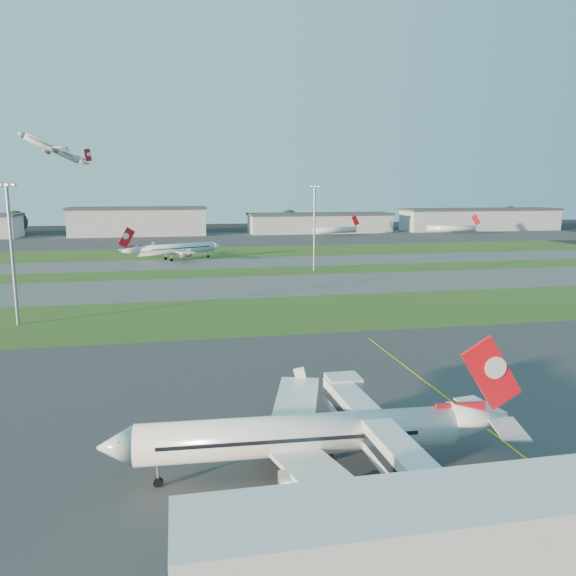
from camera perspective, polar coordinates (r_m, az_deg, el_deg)
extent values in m
plane|color=black|center=(66.69, 12.89, -11.95)|extent=(700.00, 700.00, 0.00)
cube|color=#333335|center=(66.69, 12.89, -11.94)|extent=(300.00, 70.00, 0.01)
cube|color=#37541C|center=(113.98, 2.16, -2.47)|extent=(300.00, 34.00, 0.01)
cube|color=#515154|center=(145.67, -0.88, 0.28)|extent=(300.00, 32.00, 0.01)
cube|color=#37541C|center=(170.01, -2.42, 1.68)|extent=(300.00, 18.00, 0.01)
cube|color=#515154|center=(191.57, -3.45, 2.62)|extent=(300.00, 26.00, 0.01)
cube|color=#37541C|center=(224.07, -4.63, 3.68)|extent=(300.00, 40.00, 0.01)
cube|color=#333335|center=(283.45, -6.08, 4.99)|extent=(400.00, 80.00, 0.01)
cube|color=gold|center=(68.81, 16.77, -11.43)|extent=(0.25, 60.00, 0.02)
cube|color=silver|center=(35.50, 12.22, -25.85)|extent=(26.00, 6.00, 8.00)
cube|color=#B30A1A|center=(36.88, 10.39, -21.48)|extent=(10.00, 0.30, 2.20)
cube|color=black|center=(38.82, 10.21, -25.89)|extent=(24.00, 0.25, 3.00)
cylinder|color=silver|center=(39.88, 15.44, -21.26)|extent=(4.00, 4.00, 4.00)
cube|color=silver|center=(49.73, 9.23, -14.67)|extent=(3.44, 24.08, 2.60)
cube|color=black|center=(49.73, 9.23, -14.67)|extent=(3.59, 24.08, 0.80)
cube|color=silver|center=(59.78, 5.62, -10.25)|extent=(3.40, 3.00, 3.00)
cylinder|color=gray|center=(58.99, 6.13, -13.06)|extent=(0.70, 0.70, 3.20)
cube|color=black|center=(59.49, 6.11, -14.17)|extent=(2.20, 1.20, 0.70)
cylinder|color=silver|center=(49.79, 1.06, -14.70)|extent=(27.62, 4.87, 3.48)
cube|color=red|center=(53.60, 19.95, -8.14)|extent=(5.95, 0.62, 6.93)
cube|color=silver|center=(43.74, 4.00, -19.12)|extent=(6.69, 14.27, 1.42)
cube|color=silver|center=(56.75, 0.74, -12.00)|extent=(7.94, 14.34, 1.42)
cylinder|color=slate|center=(45.72, 1.62, -19.16)|extent=(3.95, 2.30, 2.11)
cylinder|color=slate|center=(55.12, -0.37, -13.83)|extent=(3.95, 2.30, 2.11)
cylinder|color=silver|center=(201.09, -11.23, 3.93)|extent=(27.12, 15.15, 3.58)
cube|color=red|center=(193.78, -16.08, 4.93)|extent=(5.68, 2.87, 7.13)
cube|color=silver|center=(207.57, -12.35, 3.94)|extent=(12.17, 13.65, 1.45)
cube|color=silver|center=(193.98, -10.52, 3.60)|extent=(6.84, 14.67, 1.45)
cylinder|color=slate|center=(206.38, -11.74, 3.64)|extent=(4.50, 3.63, 2.17)
cylinder|color=slate|center=(196.56, -10.41, 3.38)|extent=(4.50, 3.63, 2.17)
cylinder|color=silver|center=(284.92, -22.87, 12.95)|extent=(23.79, 15.04, 3.22)
cube|color=red|center=(290.56, -19.83, 13.92)|extent=(4.95, 2.90, 6.40)
cube|color=silver|center=(278.74, -22.27, 12.98)|extent=(11.41, 11.90, 1.31)
cube|color=silver|center=(291.59, -23.12, 12.77)|extent=(6.92, 13.24, 1.31)
cylinder|color=slate|center=(280.05, -22.63, 12.75)|extent=(4.05, 3.42, 1.95)
cylinder|color=slate|center=(289.38, -23.24, 12.60)|extent=(4.05, 3.42, 1.95)
cylinder|color=silver|center=(297.70, 4.77, 5.87)|extent=(25.83, 10.50, 3.20)
cube|color=red|center=(304.62, 6.85, 6.83)|extent=(5.04, 1.77, 6.16)
cylinder|color=silver|center=(323.79, 16.23, 5.84)|extent=(25.70, 11.17, 3.20)
cube|color=red|center=(325.87, 18.55, 6.59)|extent=(5.01, 1.90, 6.16)
cylinder|color=gray|center=(112.60, -26.19, 2.80)|extent=(0.60, 0.60, 25.00)
cube|color=gray|center=(111.94, -26.70, 9.35)|extent=(3.20, 0.50, 0.80)
cube|color=#FFF2CC|center=(111.94, -26.70, 9.35)|extent=(2.80, 0.70, 0.35)
cylinder|color=gray|center=(169.68, 2.69, 5.91)|extent=(0.60, 0.60, 25.00)
cube|color=gray|center=(169.24, 2.73, 10.27)|extent=(3.20, 0.50, 0.80)
cube|color=#FFF2CC|center=(169.24, 2.73, 10.27)|extent=(2.80, 0.70, 0.35)
cube|color=#ADB0B5|center=(312.23, -14.93, 6.46)|extent=(70.00, 22.00, 14.00)
cube|color=#383A3F|center=(311.89, -14.99, 7.85)|extent=(71.40, 23.00, 1.20)
cube|color=#ADB0B5|center=(322.17, 3.24, 6.52)|extent=(80.00, 22.00, 10.00)
cube|color=#383A3F|center=(321.88, 3.25, 7.51)|extent=(81.60, 23.00, 1.20)
cube|color=#ADB0B5|center=(360.54, 18.92, 6.53)|extent=(95.00, 22.00, 12.00)
cube|color=#383A3F|center=(360.26, 18.98, 7.58)|extent=(96.90, 23.00, 1.20)
cylinder|color=black|center=(337.51, -25.86, 5.22)|extent=(1.00, 1.00, 4.40)
sphere|color=black|center=(337.22, -25.93, 6.06)|extent=(12.10, 12.10, 12.10)
cylinder|color=black|center=(323.03, -10.33, 5.81)|extent=(1.00, 1.00, 3.60)
sphere|color=black|center=(322.77, -10.35, 6.53)|extent=(9.90, 9.90, 9.90)
cylinder|color=black|center=(332.59, 0.11, 6.14)|extent=(1.00, 1.00, 4.20)
sphere|color=black|center=(332.30, 0.11, 6.96)|extent=(11.55, 11.55, 11.55)
cylinder|color=black|center=(353.38, 12.25, 6.11)|extent=(1.00, 1.00, 3.80)
sphere|color=black|center=(353.13, 12.27, 6.81)|extent=(10.45, 10.45, 10.45)
cylinder|color=black|center=(390.03, 21.53, 6.05)|extent=(1.00, 1.00, 4.60)
sphere|color=black|center=(389.77, 21.58, 6.81)|extent=(12.65, 12.65, 12.65)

